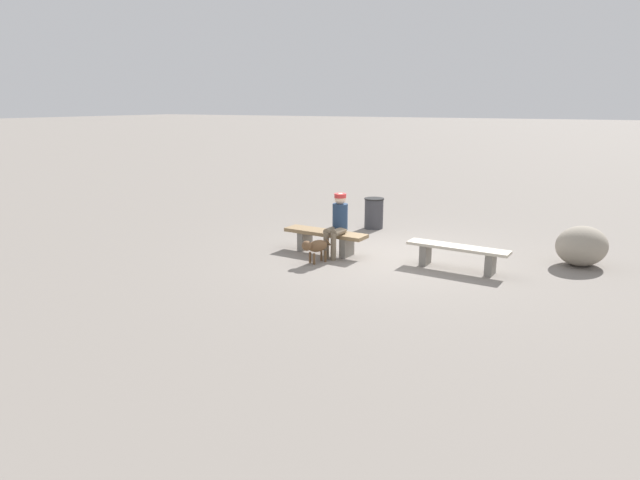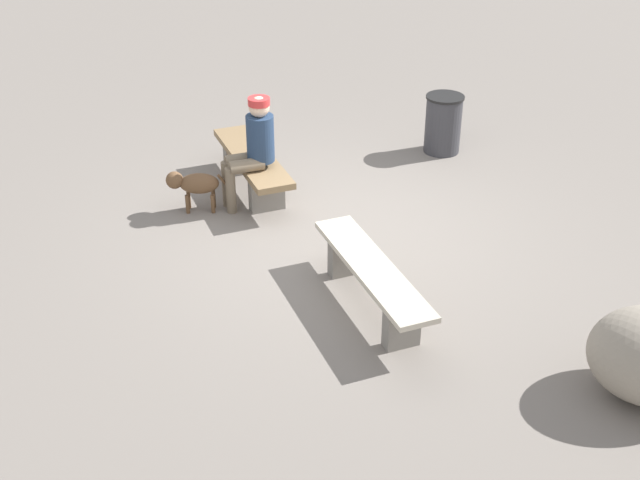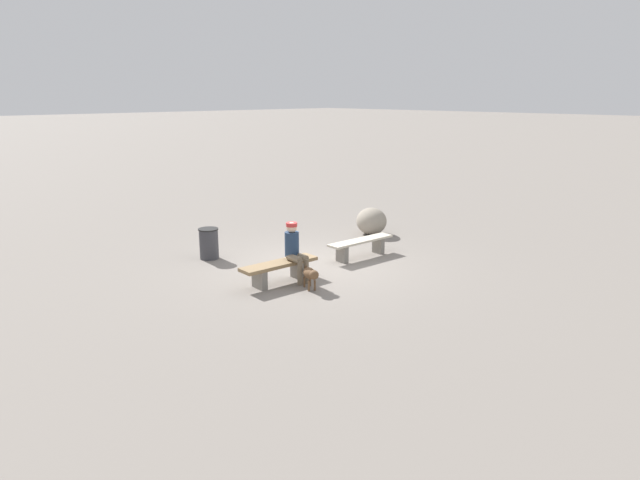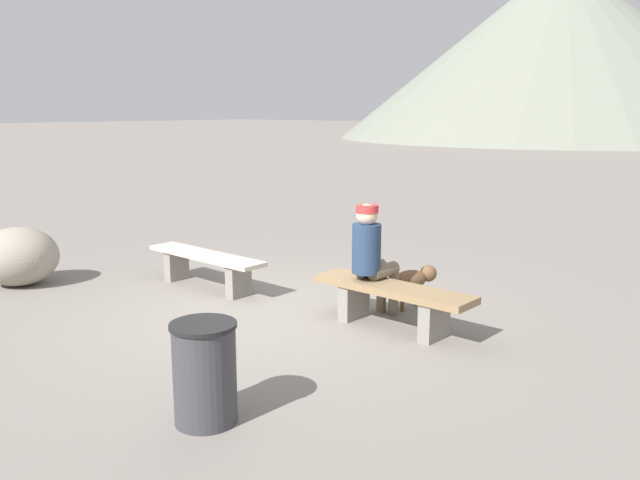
% 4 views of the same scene
% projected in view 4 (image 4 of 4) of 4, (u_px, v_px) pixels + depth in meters
% --- Properties ---
extents(ground, '(210.00, 210.00, 0.06)m').
position_uv_depth(ground, '(268.00, 317.00, 7.24)').
color(ground, gray).
extents(bench_left, '(1.90, 0.49, 0.45)m').
position_uv_depth(bench_left, '(206.00, 264.00, 8.26)').
color(bench_left, gray).
rests_on(bench_left, ground).
extents(bench_right, '(1.80, 0.54, 0.46)m').
position_uv_depth(bench_right, '(392.00, 298.00, 6.73)').
color(bench_right, gray).
rests_on(bench_right, ground).
extents(seated_person, '(0.35, 0.60, 1.27)m').
position_uv_depth(seated_person, '(372.00, 252.00, 6.93)').
color(seated_person, navy).
rests_on(seated_person, ground).
extents(dog, '(0.39, 0.64, 0.47)m').
position_uv_depth(dog, '(414.00, 280.00, 7.43)').
color(dog, brown).
rests_on(dog, ground).
extents(trash_bin, '(0.48, 0.48, 0.75)m').
position_uv_depth(trash_bin, '(205.00, 373.00, 4.68)').
color(trash_bin, '#38383D').
rests_on(trash_bin, ground).
extents(boulder, '(1.30, 1.31, 0.76)m').
position_uv_depth(boulder, '(18.00, 256.00, 8.38)').
color(boulder, gray).
rests_on(boulder, ground).
extents(distant_peak_0, '(33.74, 33.74, 13.66)m').
position_uv_depth(distant_peak_0, '(559.00, 49.00, 50.51)').
color(distant_peak_0, gray).
rests_on(distant_peak_0, ground).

